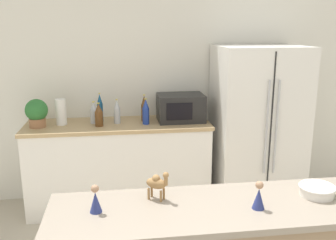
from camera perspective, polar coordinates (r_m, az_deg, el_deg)
The scene contains 16 objects.
wall_back at distance 4.18m, azimuth -0.85°, elevation 5.63°, with size 8.00×0.06×2.55m.
back_counter at distance 4.03m, azimuth -7.41°, elevation -6.79°, with size 1.89×0.63×0.92m.
refrigerator at distance 4.12m, azimuth 13.41°, elevation -0.94°, with size 0.90×0.73×1.70m.
potted_plant at distance 3.89m, azimuth -19.38°, elevation 1.11°, with size 0.22×0.22×0.28m.
paper_towel_roll at distance 3.93m, azimuth -16.00°, elevation 1.19°, with size 0.11×0.11×0.26m.
microwave at distance 3.94m, azimuth 1.93°, elevation 1.91°, with size 0.48×0.37×0.28m.
back_bottle_0 at distance 3.96m, azimuth -10.32°, elevation 1.81°, with size 0.06×0.06×0.30m.
back_bottle_1 at distance 3.78m, azimuth -10.50°, elevation 0.73°, with size 0.08×0.08×0.24m.
back_bottle_2 at distance 3.90m, azimuth -11.23°, elevation 1.06°, with size 0.08×0.08×0.23m.
back_bottle_3 at distance 3.80m, azimuth -3.41°, elevation 1.23°, with size 0.07×0.07×0.27m.
back_bottle_4 at distance 3.92m, azimuth -3.63°, elevation 1.76°, with size 0.07×0.07×0.28m.
back_bottle_5 at distance 3.86m, azimuth -7.78°, elevation 1.24°, with size 0.07×0.07×0.25m.
fruit_bowl at distance 2.27m, azimuth 21.77°, elevation -9.86°, with size 0.20×0.20×0.06m.
camel_figurine at distance 2.04m, azimuth -1.67°, elevation -9.54°, with size 0.13×0.11×0.17m.
wise_man_figurine_blue at distance 2.01m, azimuth 13.66°, elevation -11.31°, with size 0.06×0.06×0.15m.
wise_man_figurine_crimson at distance 1.96m, azimuth -10.99°, elevation -11.95°, with size 0.06×0.06×0.15m.
Camera 1 is at (-0.51, -1.37, 1.90)m, focal length 40.00 mm.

